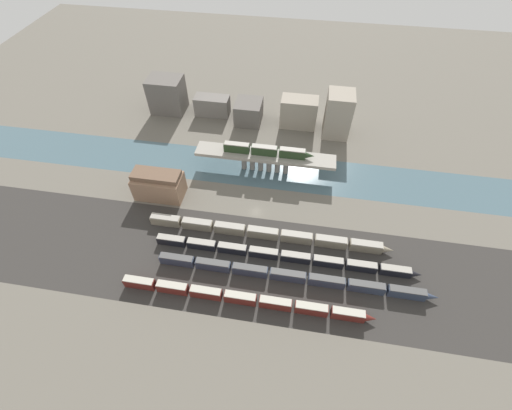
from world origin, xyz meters
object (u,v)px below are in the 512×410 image
object	(u,v)px
train_yard_far	(283,256)
train_yard_outer	(266,233)
train_yard_near	(244,299)
train_yard_mid	(291,276)
warehouse_building	(159,185)
train_on_bridge	(267,151)

from	to	relation	value
train_yard_far	train_yard_outer	xyz separation A→B (m)	(-7.24, 8.59, 0.27)
train_yard_near	train_yard_mid	bearing A→B (deg)	36.07
train_yard_far	train_yard_outer	world-z (taller)	train_yard_outer
train_yard_mid	train_yard_far	world-z (taller)	train_yard_mid
train_yard_near	train_yard_far	size ratio (longest dim) A/B	0.88
warehouse_building	train_on_bridge	bearing A→B (deg)	27.55
warehouse_building	train_yard_outer	bearing A→B (deg)	-17.43
train_yard_far	warehouse_building	size ratio (longest dim) A/B	4.81
train_yard_near	warehouse_building	size ratio (longest dim) A/B	4.22
train_yard_near	train_on_bridge	bearing A→B (deg)	91.32
train_yard_outer	warehouse_building	xyz separation A→B (m)	(-46.74, 14.67, 3.76)
train_on_bridge	warehouse_building	size ratio (longest dim) A/B	1.97
train_on_bridge	train_yard_outer	bearing A→B (deg)	-82.08
train_yard_mid	train_on_bridge	bearing A→B (deg)	106.88
train_yard_outer	train_yard_near	bearing A→B (deg)	-97.55
train_on_bridge	train_yard_near	distance (m)	64.26
train_yard_near	warehouse_building	distance (m)	60.21
train_yard_outer	train_yard_far	bearing A→B (deg)	-49.88
train_yard_near	train_yard_outer	xyz separation A→B (m)	(3.60, 27.15, 0.00)
train_yard_near	train_yard_outer	bearing A→B (deg)	82.45
train_yard_mid	warehouse_building	size ratio (longest dim) A/B	4.82
train_yard_outer	train_yard_mid	bearing A→B (deg)	-56.36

